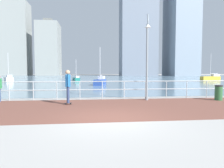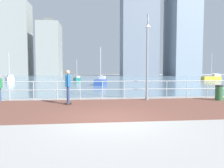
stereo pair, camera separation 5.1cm
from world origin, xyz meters
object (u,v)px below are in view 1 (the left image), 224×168
object	(u,v)px
sailboat_ivory	(9,79)
sailboat_white	(211,78)
lamppost	(147,53)
trash_bin	(219,93)
sailboat_teal	(100,81)
sailboat_navy	(76,79)
skateboarder	(68,84)

from	to	relation	value
sailboat_ivory	sailboat_white	world-z (taller)	sailboat_white
sailboat_ivory	lamppost	bearing A→B (deg)	-55.20
trash_bin	sailboat_ivory	distance (m)	34.64
sailboat_teal	sailboat_navy	bearing A→B (deg)	108.16
lamppost	trash_bin	bearing A→B (deg)	-5.24
sailboat_ivory	skateboarder	bearing A→B (deg)	-63.51
lamppost	skateboarder	xyz separation A→B (m)	(-4.60, -1.04, -1.76)
lamppost	skateboarder	distance (m)	5.03
sailboat_ivory	trash_bin	bearing A→B (deg)	-49.60
lamppost	sailboat_navy	world-z (taller)	lamppost
lamppost	sailboat_white	xyz separation A→B (m)	(21.38, 26.80, -2.35)
skateboarder	trash_bin	xyz separation A→B (m)	(8.99, 0.64, -0.64)
sailboat_white	sailboat_ivory	bearing A→B (deg)	-178.81
trash_bin	sailboat_white	bearing A→B (deg)	58.01
skateboarder	sailboat_ivory	xyz separation A→B (m)	(-13.46, 27.02, -0.62)
skateboarder	sailboat_teal	size ratio (longest dim) A/B	0.37
sailboat_teal	sailboat_navy	world-z (taller)	sailboat_teal
sailboat_navy	sailboat_white	bearing A→B (deg)	-0.46
sailboat_ivory	sailboat_teal	xyz separation A→B (m)	(15.98, -11.14, -0.02)
sailboat_navy	sailboat_white	world-z (taller)	sailboat_white
skateboarder	sailboat_teal	xyz separation A→B (m)	(2.52, 15.88, -0.64)
sailboat_teal	sailboat_white	size ratio (longest dim) A/B	0.90
sailboat_ivory	sailboat_teal	world-z (taller)	sailboat_ivory
sailboat_teal	sailboat_white	world-z (taller)	sailboat_white
trash_bin	sailboat_white	world-z (taller)	sailboat_white
lamppost	sailboat_teal	xyz separation A→B (m)	(-2.08, 14.84, -2.40)
skateboarder	sailboat_navy	distance (m)	28.11
sailboat_white	lamppost	bearing A→B (deg)	-128.59
sailboat_white	sailboat_navy	bearing A→B (deg)	179.54
lamppost	sailboat_white	distance (m)	34.36
sailboat_ivory	sailboat_teal	distance (m)	19.48
sailboat_teal	sailboat_navy	xyz separation A→B (m)	(-4.00, 12.18, -0.08)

